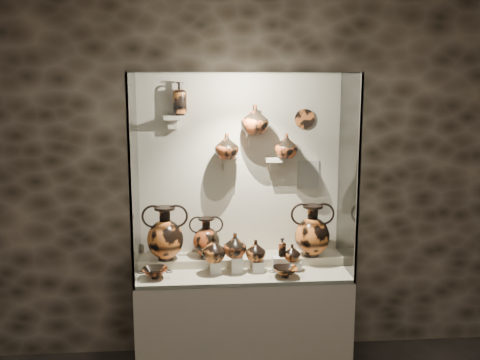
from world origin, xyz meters
The scene contains 36 objects.
wall_back centered at (0.00, 2.50, 1.60)m, with size 5.00×0.02×3.20m, color #2B241B.
plinth centered at (0.00, 2.18, 0.40)m, with size 1.70×0.60×0.80m, color beige.
front_tier centered at (0.00, 2.18, 0.82)m, with size 1.68×0.58×0.03m, color #BCAF92.
rear_tier centered at (0.00, 2.35, 0.85)m, with size 1.70×0.25×0.10m, color #BCAF92.
back_panel centered at (0.00, 2.50, 1.60)m, with size 1.70×0.03×1.60m, color beige.
glass_front centered at (0.00, 1.88, 1.60)m, with size 1.70×0.01×1.60m, color white.
glass_left centered at (-0.85, 2.18, 1.60)m, with size 0.01×0.60×1.60m, color white.
glass_right centered at (0.85, 2.18, 1.60)m, with size 0.01×0.60×1.60m, color white.
glass_top centered at (0.00, 2.18, 2.40)m, with size 1.70×0.60×0.01m, color white.
frame_post_left centered at (-0.84, 1.89, 1.60)m, with size 0.02×0.02×1.60m, color gray.
frame_post_right centered at (0.84, 1.89, 1.60)m, with size 0.02×0.02×1.60m, color gray.
pedestal_a centered at (-0.22, 2.13, 0.88)m, with size 0.09×0.09×0.10m, color silver.
pedestal_b centered at (-0.05, 2.13, 0.90)m, with size 0.09×0.09×0.13m, color silver.
pedestal_c centered at (0.12, 2.13, 0.88)m, with size 0.09×0.09×0.09m, color silver.
pedestal_d centered at (0.28, 2.13, 0.89)m, with size 0.09×0.09×0.12m, color silver.
pedestal_e centered at (0.42, 2.13, 0.87)m, with size 0.09×0.09×0.08m, color silver.
bracket_ul centered at (-0.55, 2.42, 2.05)m, with size 0.14×0.12×0.04m, color beige.
bracket_ca centered at (-0.10, 2.42, 1.70)m, with size 0.14×0.12×0.04m, color beige.
bracket_cb centered at (0.10, 2.42, 1.90)m, with size 0.10×0.12×0.04m, color beige.
bracket_cc centered at (0.28, 2.42, 1.70)m, with size 0.14×0.12×0.04m, color beige.
amphora_left centered at (-0.62, 2.29, 1.12)m, with size 0.36×0.36×0.45m, color #BF6024, non-canonical shape.
amphora_mid centered at (-0.29, 2.34, 1.07)m, with size 0.27×0.27×0.34m, color #9A3F1B, non-canonical shape.
amphora_right centered at (0.59, 2.29, 1.12)m, with size 0.35×0.35×0.44m, color #BF6024, non-canonical shape.
jug_a centered at (-0.24, 2.12, 1.03)m, with size 0.19×0.19×0.20m, color #BF6024.
jug_b centered at (-0.07, 2.13, 1.06)m, with size 0.19×0.19×0.19m, color #9A3F1B.
jug_c centered at (0.10, 2.15, 1.01)m, with size 0.16×0.16×0.17m, color #BF6024.
jug_e centered at (0.39, 2.15, 0.98)m, with size 0.13×0.13×0.14m, color #BF6024.
lekythos_small centered at (0.31, 2.14, 1.04)m, with size 0.07×0.07×0.17m, color #9A3F1B, non-canonical shape.
kylix_left centered at (-0.69, 2.05, 0.88)m, with size 0.25×0.21×0.10m, color #9A3F1B, non-canonical shape.
kylix_right centered at (0.32, 1.99, 0.88)m, with size 0.25×0.21×0.10m, color #BF6024, non-canonical shape.
lekythos_tall centered at (-0.49, 2.41, 2.22)m, with size 0.12×0.12×0.30m, color #BF6024, non-canonical shape.
ovoid_vase_a centered at (-0.12, 2.37, 1.82)m, with size 0.20×0.20×0.21m, color #9A3F1B.
ovoid_vase_b centered at (0.11, 2.36, 2.04)m, with size 0.23×0.23×0.24m, color #9A3F1B.
ovoid_vase_c centered at (0.37, 2.37, 1.82)m, with size 0.19×0.19×0.20m, color #9A3F1B.
wall_plate centered at (0.54, 2.47, 2.03)m, with size 0.17×0.17×0.02m, color #BC5925.
info_placard centered at (0.58, 2.47, 1.56)m, with size 0.18×0.01×0.24m, color beige.
Camera 1 is at (-0.36, -1.94, 2.31)m, focal length 40.00 mm.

